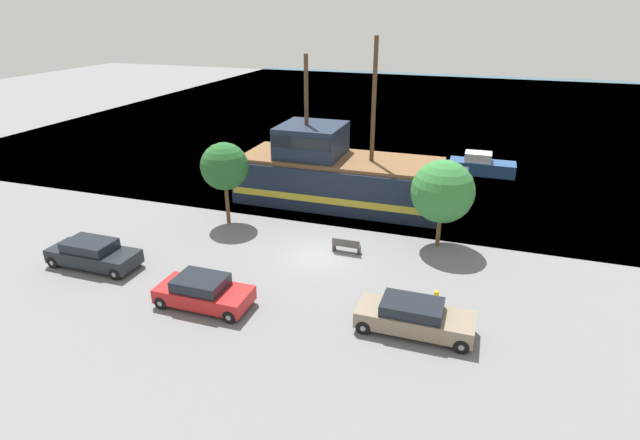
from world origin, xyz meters
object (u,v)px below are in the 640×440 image
parked_car_curb_mid (93,254)px  fire_hydrant (436,297)px  parked_car_curb_rear (203,292)px  bench_promenade_east (346,246)px  moored_boat_dockside (481,166)px  pirate_ship (339,175)px  parked_car_curb_front (414,317)px

parked_car_curb_mid → fire_hydrant: parked_car_curb_mid is taller
parked_car_curb_rear → bench_promenade_east: 8.58m
parked_car_curb_mid → moored_boat_dockside: bearing=50.9°
pirate_ship → parked_car_curb_front: pirate_ship is taller
moored_boat_dockside → parked_car_curb_rear: 26.83m
parked_car_curb_rear → fire_hydrant: (10.03, 3.39, -0.29)m
fire_hydrant → parked_car_curb_front: bearing=-105.9°
pirate_ship → bench_promenade_east: 8.08m
bench_promenade_east → parked_car_curb_front: bearing=-52.8°
pirate_ship → moored_boat_dockside: 13.45m
parked_car_curb_rear → parked_car_curb_mid: bearing=169.0°
pirate_ship → moored_boat_dockside: bearing=46.6°
parked_car_curb_front → fire_hydrant: parked_car_curb_front is taller
parked_car_curb_rear → fire_hydrant: parked_car_curb_rear is taller
moored_boat_dockside → parked_car_curb_mid: bearing=-129.1°
moored_boat_dockside → parked_car_curb_front: bearing=-94.5°
pirate_ship → moored_boat_dockside: size_ratio=2.97×
parked_car_curb_rear → bench_promenade_east: parked_car_curb_rear is taller
parked_car_curb_rear → moored_boat_dockside: bearing=65.3°
parked_car_curb_mid → parked_car_curb_rear: 7.54m
pirate_ship → parked_car_curb_front: 15.52m
parked_car_curb_mid → fire_hydrant: 17.54m
parked_car_curb_front → parked_car_curb_rear: parked_car_curb_front is taller
moored_boat_dockside → fire_hydrant: moored_boat_dockside is taller
fire_hydrant → parked_car_curb_mid: bearing=-173.6°
parked_car_curb_mid → parked_car_curb_rear: bearing=-11.0°
moored_boat_dockside → fire_hydrant: 21.02m
parked_car_curb_front → bench_promenade_east: size_ratio=3.10×
moored_boat_dockside → fire_hydrant: (-1.18, -20.99, -0.27)m
parked_car_curb_front → bench_promenade_east: 7.72m
pirate_ship → bench_promenade_east: (2.68, -7.46, -1.53)m
moored_boat_dockside → parked_car_curb_front: size_ratio=1.07×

